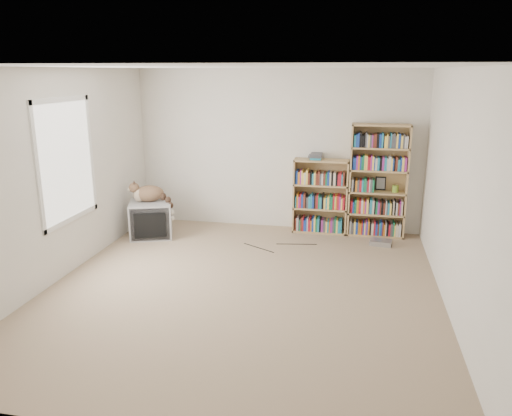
% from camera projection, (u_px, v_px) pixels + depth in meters
% --- Properties ---
extents(floor, '(4.50, 5.00, 0.01)m').
position_uv_depth(floor, '(243.00, 289.00, 5.83)').
color(floor, tan).
rests_on(floor, ground).
extents(wall_back, '(4.50, 0.02, 2.50)m').
position_uv_depth(wall_back, '(277.00, 150.00, 7.86)').
color(wall_back, silver).
rests_on(wall_back, floor).
extents(wall_front, '(4.50, 0.02, 2.50)m').
position_uv_depth(wall_front, '(153.00, 270.00, 3.13)').
color(wall_front, silver).
rests_on(wall_front, floor).
extents(wall_left, '(0.02, 5.00, 2.50)m').
position_uv_depth(wall_left, '(57.00, 176.00, 5.92)').
color(wall_left, silver).
rests_on(wall_left, floor).
extents(wall_right, '(0.02, 5.00, 2.50)m').
position_uv_depth(wall_right, '(457.00, 194.00, 5.07)').
color(wall_right, silver).
rests_on(wall_right, floor).
extents(ceiling, '(4.50, 5.00, 0.02)m').
position_uv_depth(ceiling, '(241.00, 67.00, 5.16)').
color(ceiling, white).
rests_on(ceiling, wall_back).
extents(window, '(0.02, 1.22, 1.52)m').
position_uv_depth(window, '(66.00, 161.00, 6.07)').
color(window, white).
rests_on(window, wall_left).
extents(crt_tv, '(0.77, 0.74, 0.54)m').
position_uv_depth(crt_tv, '(151.00, 219.00, 7.62)').
color(crt_tv, '#9A9A9C').
rests_on(crt_tv, floor).
extents(cat, '(0.75, 0.46, 0.54)m').
position_uv_depth(cat, '(152.00, 196.00, 7.55)').
color(cat, '#392617').
rests_on(cat, crt_tv).
extents(bookcase_tall, '(0.85, 0.30, 1.71)m').
position_uv_depth(bookcase_tall, '(378.00, 183.00, 7.54)').
color(bookcase_tall, tan).
rests_on(bookcase_tall, floor).
extents(bookcase_short, '(0.84, 0.30, 1.15)m').
position_uv_depth(bookcase_short, '(320.00, 199.00, 7.78)').
color(bookcase_short, tan).
rests_on(bookcase_short, floor).
extents(book_stack, '(0.22, 0.28, 0.09)m').
position_uv_depth(book_stack, '(316.00, 156.00, 7.63)').
color(book_stack, '#B11727').
rests_on(book_stack, bookcase_short).
extents(green_mug, '(0.09, 0.09, 0.10)m').
position_uv_depth(green_mug, '(395.00, 189.00, 7.49)').
color(green_mug, olive).
rests_on(green_mug, bookcase_tall).
extents(framed_print, '(0.15, 0.05, 0.21)m').
position_uv_depth(framed_print, '(381.00, 183.00, 7.61)').
color(framed_print, black).
rests_on(framed_print, bookcase_tall).
extents(dvd_player, '(0.34, 0.26, 0.07)m').
position_uv_depth(dvd_player, '(381.00, 242.00, 7.30)').
color(dvd_player, '#A0A0A4').
rests_on(dvd_player, floor).
extents(wall_outlet, '(0.01, 0.08, 0.13)m').
position_uv_depth(wall_outlet, '(134.00, 209.00, 8.01)').
color(wall_outlet, silver).
rests_on(wall_outlet, wall_left).
extents(floor_cables, '(1.20, 0.70, 0.01)m').
position_uv_depth(floor_cables, '(275.00, 247.00, 7.17)').
color(floor_cables, black).
rests_on(floor_cables, floor).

